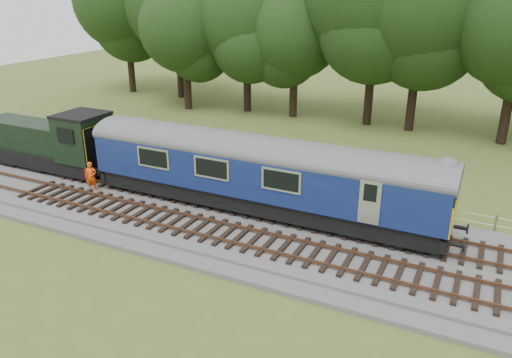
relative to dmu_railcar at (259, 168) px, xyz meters
The scene contains 9 objects.
ground 5.57m from the dmu_railcar, 16.50° to the right, with size 120.00×120.00×0.00m, color #486023.
ballast 5.50m from the dmu_railcar, 16.50° to the right, with size 70.00×7.00×0.35m, color #4C4C4F.
track_north 5.21m from the dmu_railcar, ahead, with size 67.20×2.40×0.21m.
track_south 6.01m from the dmu_railcar, 32.41° to the right, with size 67.20×2.40×0.21m.
fence 6.22m from the dmu_railcar, 33.27° to the left, with size 64.00×0.12×1.00m, color #6B6054, non-canonical shape.
tree_line 21.29m from the dmu_railcar, 77.08° to the left, with size 70.00×8.00×18.00m, color black, non-canonical shape.
dmu_railcar is the anchor object (origin of this frame).
shunter_loco 13.94m from the dmu_railcar, behind, with size 8.92×2.60×3.38m.
worker 9.55m from the dmu_railcar, 169.60° to the right, with size 0.60×0.39×1.64m, color #FF4F0D.
Camera 1 is at (5.12, -19.04, 10.90)m, focal length 35.00 mm.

